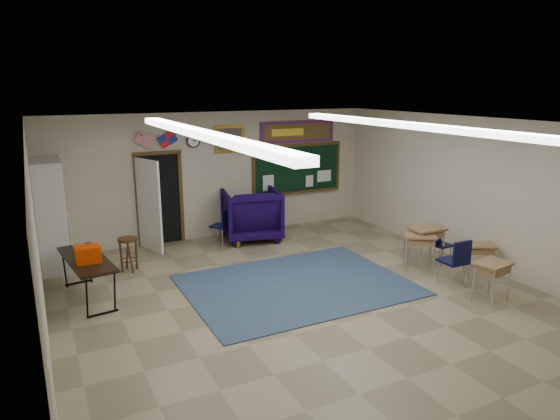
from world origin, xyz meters
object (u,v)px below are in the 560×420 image
wooden_stool (129,254)px  folding_table (88,276)px  wingback_armchair (251,214)px  student_desk_front_right (426,244)px  student_desk_front_left (419,250)px

wooden_stool → folding_table: bearing=-129.7°
wingback_armchair → student_desk_front_right: 4.09m
student_desk_front_right → wooden_stool: bearing=160.0°
student_desk_front_left → student_desk_front_right: bearing=57.4°
wingback_armchair → folding_table: bearing=38.1°
wingback_armchair → student_desk_front_left: size_ratio=1.76×
student_desk_front_left → folding_table: bearing=-161.5°
student_desk_front_right → folding_table: size_ratio=0.43×
wingback_armchair → student_desk_front_right: size_ratio=1.66×
student_desk_front_left → folding_table: folding_table is taller
student_desk_front_left → folding_table: size_ratio=0.41×
wingback_armchair → wooden_stool: size_ratio=1.96×
wingback_armchair → student_desk_front_left: 4.04m
folding_table → wooden_stool: bearing=42.4°
folding_table → wooden_stool: 1.36m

